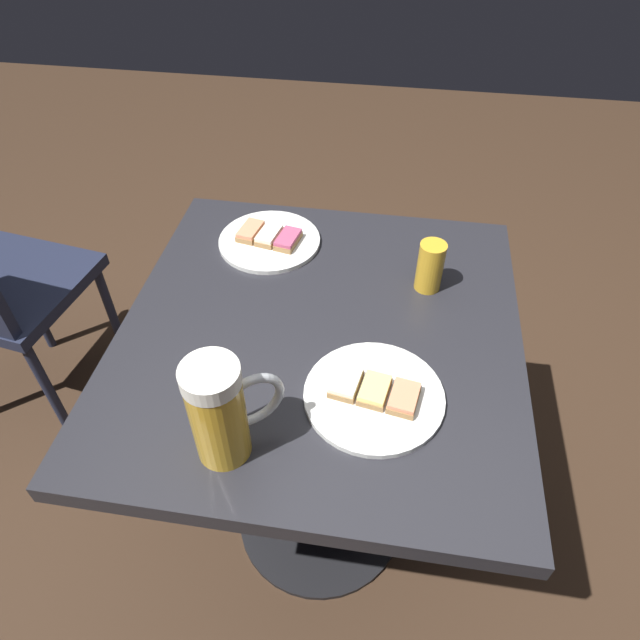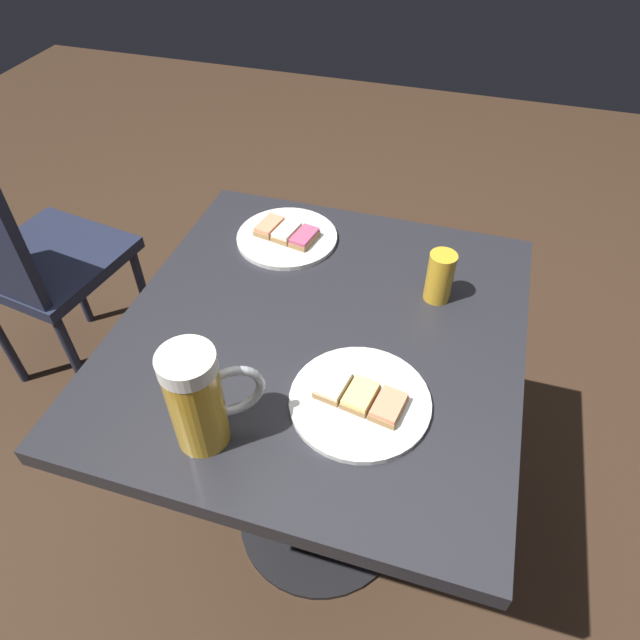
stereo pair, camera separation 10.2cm
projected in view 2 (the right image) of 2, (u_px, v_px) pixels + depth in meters
The scene contains 7 objects.
ground_plane at pixel (320, 517), 1.56m from camera, with size 6.00×6.00×0.00m, color #382619.
cafe_table at pixel (320, 383), 1.15m from camera, with size 0.77×0.73×0.75m.
plate_near at pixel (360, 400), 0.91m from camera, with size 0.23×0.23×0.03m.
plate_far at pixel (287, 236), 1.22m from camera, with size 0.22×0.22×0.03m.
beer_mug at pixel (199, 398), 0.80m from camera, with size 0.11×0.13×0.18m.
beer_glass_small at pixel (440, 277), 1.06m from camera, with size 0.05×0.05×0.10m, color gold.
cafe_chair at pixel (28, 259), 1.57m from camera, with size 0.43×0.43×0.87m.
Camera 2 is at (0.70, 0.21, 1.48)m, focal length 31.53 mm.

